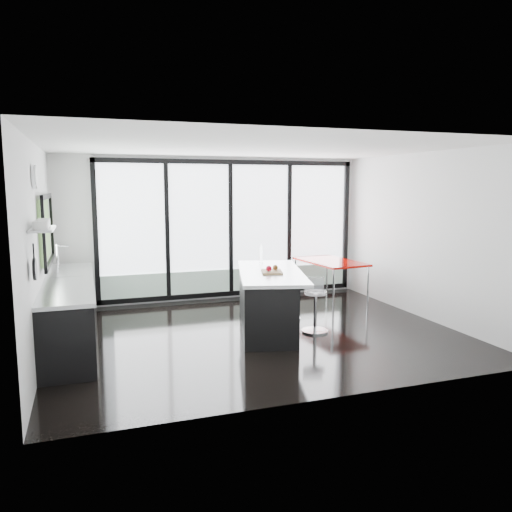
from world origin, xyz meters
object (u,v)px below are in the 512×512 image
object	(u,v)px
island	(266,300)
bar_stool_near	(315,312)
red_table	(330,281)
bar_stool_far	(289,300)

from	to	relation	value
island	bar_stool_near	world-z (taller)	island
bar_stool_near	red_table	bearing A→B (deg)	71.95
island	bar_stool_far	bearing A→B (deg)	36.42
bar_stool_far	bar_stool_near	bearing A→B (deg)	-96.39
island	red_table	xyz separation A→B (m)	(1.82, 1.37, -0.07)
island	bar_stool_near	xyz separation A→B (m)	(0.66, -0.41, -0.15)
island	bar_stool_far	xyz separation A→B (m)	(0.55, 0.41, -0.14)
red_table	island	bearing A→B (deg)	-143.07
bar_stool_near	bar_stool_far	size ratio (longest dim) A/B	0.99
red_table	bar_stool_far	bearing A→B (deg)	-142.86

